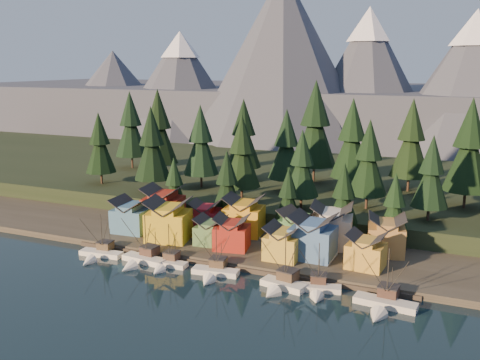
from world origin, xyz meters
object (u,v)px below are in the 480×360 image
at_px(boat_0, 98,249).
at_px(boat_1, 141,254).
at_px(house_back_1, 205,216).
at_px(boat_6, 384,298).
at_px(boat_2, 166,259).
at_px(house_front_1, 168,219).
at_px(boat_3, 214,267).
at_px(house_back_0, 163,205).
at_px(house_front_0, 132,214).
at_px(boat_4, 281,277).
at_px(boat_5, 318,283).

distance_m(boat_0, boat_1, 11.30).
bearing_deg(house_back_1, boat_6, -37.10).
bearing_deg(boat_0, boat_2, -2.12).
bearing_deg(house_back_1, house_front_1, -131.27).
xyz_separation_m(boat_1, boat_3, (18.16, -0.00, -0.15)).
height_order(boat_0, boat_2, boat_0).
xyz_separation_m(boat_0, house_back_0, (3.14, 23.88, 5.07)).
bearing_deg(house_front_1, house_back_0, 115.32).
bearing_deg(boat_2, house_front_0, 140.66).
relative_size(boat_3, boat_4, 0.92).
xyz_separation_m(boat_2, boat_6, (47.21, -2.00, 0.19)).
distance_m(boat_1, boat_2, 6.29).
height_order(boat_4, house_front_1, house_front_1).
relative_size(boat_4, boat_6, 0.97).
bearing_deg(boat_0, boat_4, -5.51).
bearing_deg(house_back_0, boat_3, -50.36).
height_order(boat_1, boat_5, boat_1).
xyz_separation_m(house_front_0, house_front_1, (12.12, -1.98, 0.74)).
distance_m(boat_0, boat_5, 51.83).
distance_m(boat_6, house_back_1, 54.36).
bearing_deg(boat_1, boat_4, 4.70).
height_order(boat_2, house_back_1, house_back_1).
distance_m(boat_4, boat_5, 7.27).
height_order(boat_1, house_back_1, boat_1).
relative_size(boat_0, boat_2, 1.09).
xyz_separation_m(boat_1, house_back_0, (-8.14, 23.31, 4.77)).
bearing_deg(house_back_1, boat_3, -70.16).
bearing_deg(boat_2, boat_5, -0.90).
xyz_separation_m(house_front_1, house_back_1, (5.45, 9.22, -1.14)).
distance_m(boat_0, boat_4, 44.71).
relative_size(boat_0, house_front_1, 0.99).
bearing_deg(house_front_1, boat_5, -28.95).
distance_m(boat_3, boat_6, 35.37).
height_order(boat_0, house_front_1, house_front_1).
distance_m(boat_1, boat_6, 53.52).
relative_size(house_front_0, house_back_1, 1.10).
relative_size(boat_0, boat_6, 0.89).
distance_m(boat_3, house_front_0, 34.61).
xyz_separation_m(boat_5, house_back_0, (-48.67, 22.81, 5.04)).
height_order(boat_0, house_back_1, boat_0).
bearing_deg(house_back_0, boat_5, -33.90).
bearing_deg(boat_3, boat_1, 173.32).
xyz_separation_m(boat_2, house_front_1, (-6.82, 12.90, 4.86)).
bearing_deg(house_back_1, house_front_0, -168.30).
bearing_deg(boat_5, house_back_1, 136.40).
xyz_separation_m(boat_4, boat_5, (7.11, 1.41, -0.52)).
xyz_separation_m(boat_0, house_front_1, (10.74, 13.81, 4.88)).
xyz_separation_m(boat_0, house_back_1, (16.19, 23.03, 3.74)).
relative_size(boat_2, house_front_0, 1.13).
bearing_deg(boat_2, house_back_0, 120.94).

